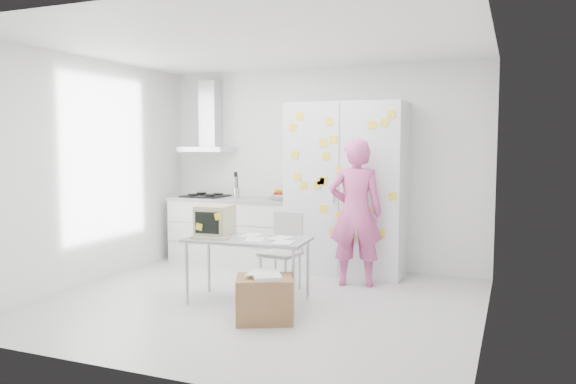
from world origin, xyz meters
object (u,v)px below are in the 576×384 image
at_px(desk, 227,229).
at_px(cardboard_box, 265,298).
at_px(chair, 283,246).
at_px(person, 356,213).

height_order(desk, cardboard_box, desk).
relative_size(chair, cardboard_box, 1.35).
bearing_deg(cardboard_box, desk, 142.60).
bearing_deg(desk, cardboard_box, -41.93).
bearing_deg(chair, person, 42.56).
bearing_deg(cardboard_box, person, 75.18).
distance_m(desk, chair, 0.78).
xyz_separation_m(person, desk, (-1.12, -1.11, -0.10)).
xyz_separation_m(person, cardboard_box, (-0.43, -1.64, -0.65)).
relative_size(desk, chair, 1.49).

